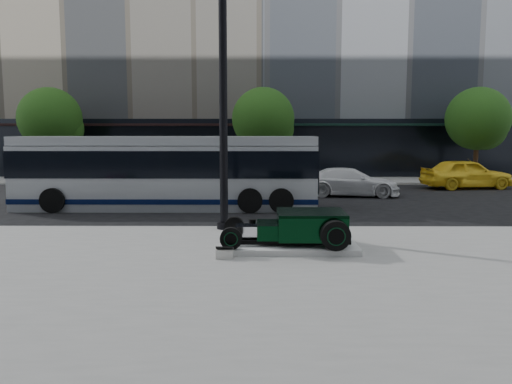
{
  "coord_description": "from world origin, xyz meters",
  "views": [
    {
      "loc": [
        0.8,
        -17.58,
        3.06
      ],
      "look_at": [
        0.68,
        -1.89,
        1.2
      ],
      "focal_mm": 35.0,
      "sensor_mm": 36.0,
      "label": 1
    }
  ],
  "objects_px": {
    "hot_rod": "(302,226)",
    "lamppost": "(223,105)",
    "transit_bus": "(168,172)",
    "yellow_taxi": "(466,174)",
    "white_sedan": "(350,182)"
  },
  "relations": [
    {
      "from": "hot_rod",
      "to": "yellow_taxi",
      "type": "relative_size",
      "value": 0.67
    },
    {
      "from": "lamppost",
      "to": "yellow_taxi",
      "type": "height_order",
      "value": "lamppost"
    },
    {
      "from": "transit_bus",
      "to": "yellow_taxi",
      "type": "distance_m",
      "value": 16.82
    },
    {
      "from": "hot_rod",
      "to": "lamppost",
      "type": "relative_size",
      "value": 0.39
    },
    {
      "from": "white_sedan",
      "to": "yellow_taxi",
      "type": "bearing_deg",
      "value": -58.06
    },
    {
      "from": "hot_rod",
      "to": "transit_bus",
      "type": "bearing_deg",
      "value": 122.24
    },
    {
      "from": "lamppost",
      "to": "yellow_taxi",
      "type": "bearing_deg",
      "value": 44.65
    },
    {
      "from": "hot_rod",
      "to": "yellow_taxi",
      "type": "height_order",
      "value": "yellow_taxi"
    },
    {
      "from": "hot_rod",
      "to": "white_sedan",
      "type": "xyz_separation_m",
      "value": [
        3.31,
        11.65,
        -0.01
      ]
    },
    {
      "from": "lamppost",
      "to": "transit_bus",
      "type": "bearing_deg",
      "value": 117.69
    },
    {
      "from": "transit_bus",
      "to": "white_sedan",
      "type": "xyz_separation_m",
      "value": [
        8.16,
        3.96,
        -0.8
      ]
    },
    {
      "from": "hot_rod",
      "to": "transit_bus",
      "type": "distance_m",
      "value": 9.13
    },
    {
      "from": "hot_rod",
      "to": "lamppost",
      "type": "distance_m",
      "value": 4.69
    },
    {
      "from": "hot_rod",
      "to": "transit_bus",
      "type": "relative_size",
      "value": 0.27
    },
    {
      "from": "lamppost",
      "to": "transit_bus",
      "type": "distance_m",
      "value": 6.22
    }
  ]
}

